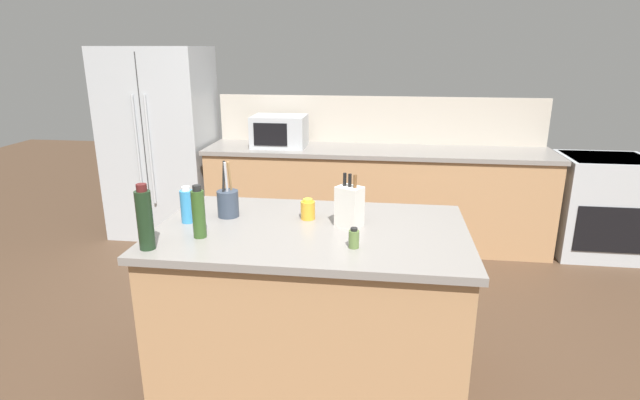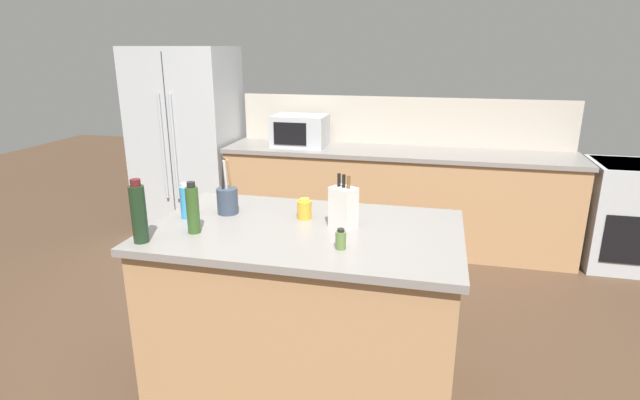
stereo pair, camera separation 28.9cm
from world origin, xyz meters
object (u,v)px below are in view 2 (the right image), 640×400
(utensil_crock, at_px, (227,200))
(spice_jar_oregano, at_px, (341,240))
(range_oven, at_px, (633,215))
(refrigerator, at_px, (187,140))
(knife_block, at_px, (343,207))
(dish_soap_bottle, at_px, (187,202))
(microwave, at_px, (300,131))
(honey_jar, at_px, (304,209))
(wine_bottle, at_px, (139,213))
(olive_oil_bottle, at_px, (193,209))

(utensil_crock, height_order, spice_jar_oregano, utensil_crock)
(range_oven, relative_size, utensil_crock, 2.87)
(refrigerator, relative_size, knife_block, 6.45)
(dish_soap_bottle, bearing_deg, microwave, 88.71)
(honey_jar, xyz_separation_m, dish_soap_bottle, (-0.65, -0.14, 0.04))
(refrigerator, relative_size, spice_jar_oregano, 18.40)
(spice_jar_oregano, relative_size, wine_bottle, 0.32)
(range_oven, distance_m, utensil_crock, 3.56)
(spice_jar_oregano, bearing_deg, knife_block, 98.60)
(microwave, relative_size, wine_bottle, 1.58)
(refrigerator, bearing_deg, wine_bottle, -66.70)
(knife_block, distance_m, utensil_crock, 0.70)
(wine_bottle, bearing_deg, knife_block, 25.24)
(knife_block, bearing_deg, dish_soap_bottle, -147.37)
(knife_block, xyz_separation_m, olive_oil_bottle, (-0.74, -0.26, 0.01))
(microwave, relative_size, knife_block, 1.75)
(olive_oil_bottle, relative_size, wine_bottle, 0.85)
(range_oven, distance_m, honey_jar, 3.20)
(spice_jar_oregano, relative_size, dish_soap_bottle, 0.50)
(utensil_crock, bearing_deg, wine_bottle, -114.99)
(range_oven, bearing_deg, wine_bottle, -140.12)
(refrigerator, relative_size, olive_oil_bottle, 6.86)
(olive_oil_bottle, relative_size, dish_soap_bottle, 1.34)
(spice_jar_oregano, bearing_deg, refrigerator, 130.29)
(refrigerator, distance_m, honey_jar, 2.79)
(honey_jar, bearing_deg, range_oven, 40.62)
(dish_soap_bottle, bearing_deg, spice_jar_oregano, -14.72)
(utensil_crock, xyz_separation_m, dish_soap_bottle, (-0.19, -0.13, 0.01))
(knife_block, distance_m, dish_soap_bottle, 0.89)
(olive_oil_bottle, bearing_deg, range_oven, 39.67)
(refrigerator, bearing_deg, olive_oil_bottle, -61.56)
(refrigerator, xyz_separation_m, honey_jar, (1.83, -2.10, 0.06))
(refrigerator, height_order, microwave, refrigerator)
(microwave, height_order, dish_soap_bottle, microwave)
(microwave, distance_m, knife_block, 2.30)
(utensil_crock, distance_m, olive_oil_bottle, 0.34)
(refrigerator, relative_size, dish_soap_bottle, 9.22)
(knife_block, bearing_deg, range_oven, 73.98)
(range_oven, relative_size, wine_bottle, 2.87)
(knife_block, xyz_separation_m, dish_soap_bottle, (-0.88, -0.05, -0.02))
(microwave, height_order, spice_jar_oregano, microwave)
(honey_jar, bearing_deg, dish_soap_bottle, -167.72)
(knife_block, xyz_separation_m, spice_jar_oregano, (0.04, -0.30, -0.07))
(olive_oil_bottle, bearing_deg, spice_jar_oregano, -2.77)
(range_oven, distance_m, knife_block, 3.09)
(microwave, relative_size, dish_soap_bottle, 2.50)
(range_oven, relative_size, honey_jar, 7.87)
(refrigerator, xyz_separation_m, microwave, (1.23, -0.05, 0.15))
(dish_soap_bottle, height_order, wine_bottle, wine_bottle)
(microwave, distance_m, olive_oil_bottle, 2.40)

